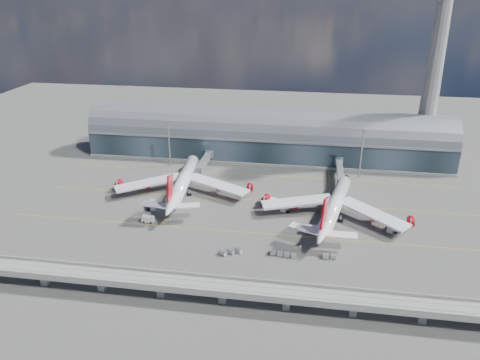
# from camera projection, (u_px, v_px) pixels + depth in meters

# --- Properties ---
(ground) EXTENTS (500.00, 500.00, 0.00)m
(ground) POSITION_uv_depth(u_px,v_px,m) (247.00, 220.00, 196.92)
(ground) COLOR #474744
(ground) RESTS_ON ground
(taxi_lines) EXTENTS (200.00, 80.12, 0.01)m
(taxi_lines) POSITION_uv_depth(u_px,v_px,m) (254.00, 198.00, 216.98)
(taxi_lines) COLOR gold
(taxi_lines) RESTS_ON ground
(terminal) EXTENTS (200.00, 30.00, 28.00)m
(terminal) POSITION_uv_depth(u_px,v_px,m) (267.00, 138.00, 263.22)
(terminal) COLOR #1C2930
(terminal) RESTS_ON ground
(control_tower) EXTENTS (19.00, 19.00, 103.00)m
(control_tower) POSITION_uv_depth(u_px,v_px,m) (435.00, 68.00, 239.70)
(control_tower) COLOR gray
(control_tower) RESTS_ON ground
(guideway) EXTENTS (220.00, 8.50, 7.20)m
(guideway) POSITION_uv_depth(u_px,v_px,m) (222.00, 288.00, 144.92)
(guideway) COLOR gray
(guideway) RESTS_ON ground
(floodlight_mast_left) EXTENTS (3.00, 0.70, 25.70)m
(floodlight_mast_left) POSITION_uv_depth(u_px,v_px,m) (169.00, 142.00, 248.60)
(floodlight_mast_left) COLOR gray
(floodlight_mast_left) RESTS_ON ground
(floodlight_mast_right) EXTENTS (3.00, 0.70, 25.70)m
(floodlight_mast_right) POSITION_uv_depth(u_px,v_px,m) (361.00, 152.00, 234.31)
(floodlight_mast_right) COLOR gray
(floodlight_mast_right) RESTS_ON ground
(airliner_left) EXTENTS (66.30, 69.68, 21.22)m
(airliner_left) POSITION_uv_depth(u_px,v_px,m) (183.00, 182.00, 218.74)
(airliner_left) COLOR white
(airliner_left) RESTS_ON ground
(airliner_right) EXTENTS (64.34, 67.33, 21.49)m
(airliner_right) POSITION_uv_depth(u_px,v_px,m) (335.00, 206.00, 196.54)
(airliner_right) COLOR white
(airliner_right) RESTS_ON ground
(jet_bridge_left) EXTENTS (4.40, 28.00, 7.25)m
(jet_bridge_left) POSITION_uv_depth(u_px,v_px,m) (205.00, 161.00, 247.42)
(jet_bridge_left) COLOR gray
(jet_bridge_left) RESTS_ON ground
(jet_bridge_right) EXTENTS (4.40, 32.00, 7.25)m
(jet_bridge_right) POSITION_uv_depth(u_px,v_px,m) (340.00, 170.00, 235.62)
(jet_bridge_right) COLOR gray
(jet_bridge_right) RESTS_ON ground
(service_truck_0) EXTENTS (4.78, 7.59, 2.99)m
(service_truck_0) POSITION_uv_depth(u_px,v_px,m) (153.00, 205.00, 206.82)
(service_truck_0) COLOR silver
(service_truck_0) RESTS_ON ground
(service_truck_1) EXTENTS (4.96, 2.49, 2.87)m
(service_truck_1) POSITION_uv_depth(u_px,v_px,m) (148.00, 219.00, 194.87)
(service_truck_1) COLOR silver
(service_truck_1) RESTS_ON ground
(service_truck_2) EXTENTS (8.45, 2.99, 3.01)m
(service_truck_2) POSITION_uv_depth(u_px,v_px,m) (315.00, 229.00, 186.57)
(service_truck_2) COLOR silver
(service_truck_2) RESTS_ON ground
(service_truck_3) EXTENTS (4.35, 6.32, 2.85)m
(service_truck_3) POSITION_uv_depth(u_px,v_px,m) (392.00, 228.00, 188.26)
(service_truck_3) COLOR silver
(service_truck_3) RESTS_ON ground
(service_truck_4) EXTENTS (3.89, 5.25, 2.77)m
(service_truck_4) POSITION_uv_depth(u_px,v_px,m) (285.00, 208.00, 204.48)
(service_truck_4) COLOR silver
(service_truck_4) RESTS_ON ground
(service_truck_5) EXTENTS (7.07, 4.67, 3.19)m
(service_truck_5) POSITION_uv_depth(u_px,v_px,m) (269.00, 200.00, 210.92)
(service_truck_5) COLOR silver
(service_truck_5) RESTS_ON ground
(cargo_train_0) EXTENTS (8.71, 5.25, 1.95)m
(cargo_train_0) POSITION_uv_depth(u_px,v_px,m) (231.00, 251.00, 172.57)
(cargo_train_0) COLOR gray
(cargo_train_0) RESTS_ON ground
(cargo_train_1) EXTENTS (10.12, 2.98, 1.67)m
(cargo_train_1) POSITION_uv_depth(u_px,v_px,m) (283.00, 254.00, 171.01)
(cargo_train_1) COLOR gray
(cargo_train_1) RESTS_ON ground
(cargo_train_2) EXTENTS (5.28, 1.94, 1.77)m
(cargo_train_2) POSITION_uv_depth(u_px,v_px,m) (330.00, 256.00, 169.58)
(cargo_train_2) COLOR gray
(cargo_train_2) RESTS_ON ground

